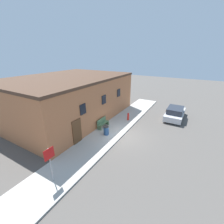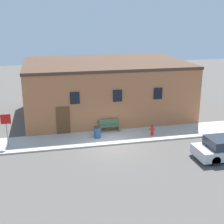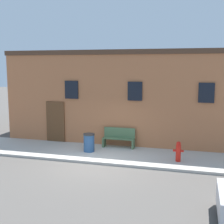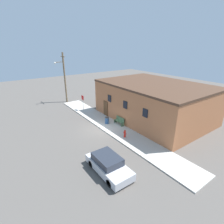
{
  "view_description": "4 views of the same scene",
  "coord_description": "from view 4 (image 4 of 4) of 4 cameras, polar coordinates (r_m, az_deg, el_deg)",
  "views": [
    {
      "loc": [
        -11.21,
        -5.22,
        7.24
      ],
      "look_at": [
        0.32,
        1.42,
        2.0
      ],
      "focal_mm": 24.0,
      "sensor_mm": 36.0,
      "label": 1
    },
    {
      "loc": [
        -4.4,
        -19.6,
        8.63
      ],
      "look_at": [
        0.32,
        1.42,
        2.0
      ],
      "focal_mm": 50.0,
      "sensor_mm": 36.0,
      "label": 2
    },
    {
      "loc": [
        4.04,
        -11.74,
        4.04
      ],
      "look_at": [
        0.32,
        1.42,
        2.0
      ],
      "focal_mm": 50.0,
      "sensor_mm": 36.0,
      "label": 3
    },
    {
      "loc": [
        16.07,
        -9.85,
        9.47
      ],
      "look_at": [
        0.32,
        1.42,
        2.0
      ],
      "focal_mm": 28.0,
      "sensor_mm": 36.0,
      "label": 4
    }
  ],
  "objects": [
    {
      "name": "sidewalk",
      "position": [
        21.77,
        -0.49,
        -4.54
      ],
      "size": [
        24.02,
        2.84,
        0.11
      ],
      "color": "#BCB7AD",
      "rests_on": "ground"
    },
    {
      "name": "ground_plane",
      "position": [
        21.09,
        -3.66,
        -5.63
      ],
      "size": [
        80.0,
        80.0,
        0.0
      ],
      "primitive_type": "plane",
      "color": "#56514C"
    },
    {
      "name": "fire_hydrant",
      "position": [
        19.0,
        4.21,
        -7.03
      ],
      "size": [
        0.44,
        0.21,
        0.85
      ],
      "color": "red",
      "rests_on": "sidewalk"
    },
    {
      "name": "bench",
      "position": [
        21.91,
        2.44,
        -2.91
      ],
      "size": [
        1.54,
        0.44,
        0.94
      ],
      "color": "#4C6B47",
      "rests_on": "sidewalk"
    },
    {
      "name": "stop_sign",
      "position": [
        26.76,
        -9.54,
        3.92
      ],
      "size": [
        0.67,
        0.06,
        2.28
      ],
      "color": "gray",
      "rests_on": "sidewalk"
    },
    {
      "name": "utility_pole",
      "position": [
        31.04,
        -15.34,
        11.06
      ],
      "size": [
        1.8,
        1.71,
        8.36
      ],
      "color": "brown",
      "rests_on": "ground"
    },
    {
      "name": "trash_bin",
      "position": [
        22.15,
        -1.66,
        -2.71
      ],
      "size": [
        0.52,
        0.52,
        0.84
      ],
      "color": "#2D517F",
      "rests_on": "sidewalk"
    },
    {
      "name": "parked_car",
      "position": [
        14.36,
        -1.22,
        -16.78
      ],
      "size": [
        4.26,
        1.88,
        1.38
      ],
      "color": "black",
      "rests_on": "ground"
    },
    {
      "name": "brick_building",
      "position": [
        24.19,
        13.38,
        3.53
      ],
      "size": [
        14.07,
        9.96,
        4.81
      ],
      "color": "#B26B42",
      "rests_on": "ground"
    }
  ]
}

